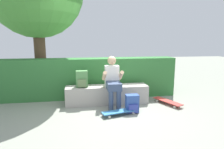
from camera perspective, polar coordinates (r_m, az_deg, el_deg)
name	(u,v)px	position (r m, az deg, el deg)	size (l,w,h in m)	color
ground_plane	(110,109)	(4.53, -0.74, -10.30)	(24.00, 24.00, 0.00)	gray
bench_main	(107,95)	(4.87, -1.48, -5.98)	(2.05, 0.44, 0.45)	#A49E95
person_skater	(113,80)	(4.58, 0.21, -1.57)	(0.49, 0.62, 1.20)	white
skateboard_near_person	(120,111)	(4.20, 2.44, -10.94)	(0.82, 0.39, 0.09)	teal
skateboard_beside_bench	(168,101)	(5.03, 16.23, -7.69)	(0.51, 0.81, 0.09)	#BC3833
backpack_on_bench	(82,79)	(4.72, -8.94, -1.39)	(0.28, 0.23, 0.40)	#51894C
backpack_on_ground	(132,104)	(4.32, 6.01, -8.68)	(0.28, 0.23, 0.40)	#2D4C99
hedge_row	(89,78)	(5.35, -6.88, -1.03)	(4.81, 0.51, 1.09)	#306E34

